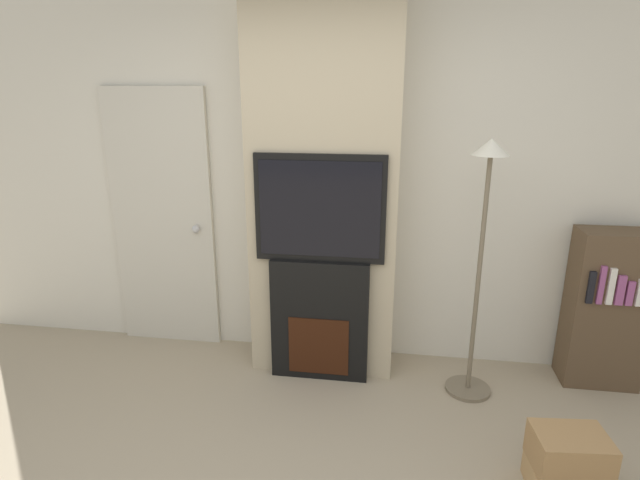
% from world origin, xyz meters
% --- Properties ---
extents(wall_back, '(6.00, 0.06, 2.70)m').
position_xyz_m(wall_back, '(0.00, 2.03, 1.35)').
color(wall_back, silver).
rests_on(wall_back, ground_plane).
extents(chimney_breast, '(1.01, 0.39, 2.70)m').
position_xyz_m(chimney_breast, '(0.00, 1.81, 1.35)').
color(chimney_breast, '#BCAD8E').
rests_on(chimney_breast, ground_plane).
extents(fireplace, '(0.68, 0.15, 0.87)m').
position_xyz_m(fireplace, '(0.00, 1.61, 0.43)').
color(fireplace, black).
rests_on(fireplace, ground_plane).
extents(television, '(0.87, 0.07, 0.72)m').
position_xyz_m(television, '(0.00, 1.61, 1.23)').
color(television, black).
rests_on(television, fireplace).
extents(floor_lamp, '(0.30, 0.30, 1.71)m').
position_xyz_m(floor_lamp, '(1.03, 1.56, 1.09)').
color(floor_lamp, '#726651').
rests_on(floor_lamp, ground_plane).
extents(box_stack, '(0.38, 0.31, 0.34)m').
position_xyz_m(box_stack, '(1.40, 0.70, 0.17)').
color(box_stack, tan).
rests_on(box_stack, ground_plane).
extents(bookshelf, '(0.49, 0.30, 1.10)m').
position_xyz_m(bookshelf, '(1.94, 1.82, 0.55)').
color(bookshelf, brown).
rests_on(bookshelf, ground_plane).
extents(entry_door, '(0.81, 0.09, 2.01)m').
position_xyz_m(entry_door, '(-1.29, 1.97, 1.00)').
color(entry_door, beige).
rests_on(entry_door, ground_plane).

